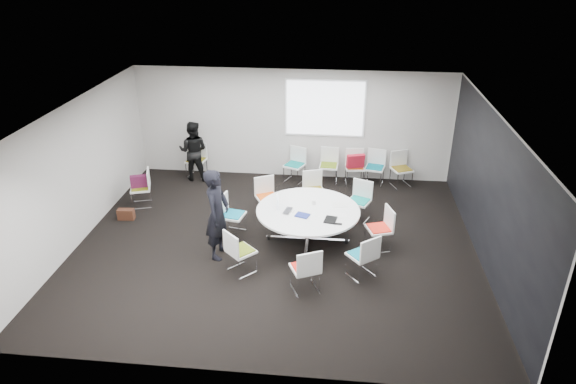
# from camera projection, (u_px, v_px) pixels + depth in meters

# --- Properties ---
(room_shell) EXTENTS (8.08, 7.08, 2.88)m
(room_shell) POSITION_uv_depth(u_px,v_px,m) (280.00, 182.00, 9.84)
(room_shell) COLOR black
(room_shell) RESTS_ON ground
(conference_table) EXTENTS (2.08, 2.08, 0.73)m
(conference_table) POSITION_uv_depth(u_px,v_px,m) (308.00, 219.00, 10.34)
(conference_table) COLOR silver
(conference_table) RESTS_ON ground
(projection_screen) EXTENTS (1.90, 0.03, 1.35)m
(projection_screen) POSITION_uv_depth(u_px,v_px,m) (325.00, 109.00, 12.67)
(projection_screen) COLOR white
(projection_screen) RESTS_ON room_shell
(chair_ring_a) EXTENTS (0.57, 0.58, 0.88)m
(chair_ring_a) POSITION_uv_depth(u_px,v_px,m) (379.00, 236.00, 10.20)
(chair_ring_a) COLOR silver
(chair_ring_a) RESTS_ON ground
(chair_ring_b) EXTENTS (0.60, 0.59, 0.88)m
(chair_ring_b) POSITION_uv_depth(u_px,v_px,m) (358.00, 208.00, 11.28)
(chair_ring_b) COLOR silver
(chair_ring_b) RESTS_ON ground
(chair_ring_c) EXTENTS (0.58, 0.57, 0.88)m
(chair_ring_c) POSITION_uv_depth(u_px,v_px,m) (314.00, 198.00, 11.75)
(chair_ring_c) COLOR silver
(chair_ring_c) RESTS_ON ground
(chair_ring_d) EXTENTS (0.61, 0.61, 0.88)m
(chair_ring_d) POSITION_uv_depth(u_px,v_px,m) (267.00, 204.00, 11.46)
(chair_ring_d) COLOR silver
(chair_ring_d) RESTS_ON ground
(chair_ring_e) EXTENTS (0.53, 0.54, 0.88)m
(chair_ring_e) POSITION_uv_depth(u_px,v_px,m) (233.00, 222.00, 10.71)
(chair_ring_e) COLOR silver
(chair_ring_e) RESTS_ON ground
(chair_ring_f) EXTENTS (0.64, 0.64, 0.88)m
(chair_ring_f) POSITION_uv_depth(u_px,v_px,m) (241.00, 259.00, 9.47)
(chair_ring_f) COLOR silver
(chair_ring_f) RESTS_ON ground
(chair_ring_g) EXTENTS (0.61, 0.60, 0.88)m
(chair_ring_g) POSITION_uv_depth(u_px,v_px,m) (305.00, 277.00, 8.96)
(chair_ring_g) COLOR silver
(chair_ring_g) RESTS_ON ground
(chair_ring_h) EXTENTS (0.64, 0.64, 0.88)m
(chair_ring_h) POSITION_uv_depth(u_px,v_px,m) (362.00, 263.00, 9.34)
(chair_ring_h) COLOR silver
(chair_ring_h) RESTS_ON ground
(chair_back_a) EXTENTS (0.60, 0.59, 0.88)m
(chair_back_a) POSITION_uv_depth(u_px,v_px,m) (295.00, 171.00, 13.12)
(chair_back_a) COLOR silver
(chair_back_a) RESTS_ON ground
(chair_back_b) EXTENTS (0.48, 0.47, 0.88)m
(chair_back_b) POSITION_uv_depth(u_px,v_px,m) (329.00, 172.00, 13.08)
(chair_back_b) COLOR silver
(chair_back_b) RESTS_ON ground
(chair_back_c) EXTENTS (0.50, 0.49, 0.88)m
(chair_back_c) POSITION_uv_depth(u_px,v_px,m) (354.00, 173.00, 13.01)
(chair_back_c) COLOR silver
(chair_back_c) RESTS_ON ground
(chair_back_d) EXTENTS (0.55, 0.54, 0.88)m
(chair_back_d) POSITION_uv_depth(u_px,v_px,m) (374.00, 174.00, 12.96)
(chair_back_d) COLOR silver
(chair_back_d) RESTS_ON ground
(chair_back_e) EXTENTS (0.60, 0.59, 0.88)m
(chair_back_e) POSITION_uv_depth(u_px,v_px,m) (401.00, 175.00, 12.88)
(chair_back_e) COLOR silver
(chair_back_e) RESTS_ON ground
(chair_spare_left) EXTENTS (0.57, 0.58, 0.88)m
(chair_spare_left) POSITION_uv_depth(u_px,v_px,m) (142.00, 195.00, 11.89)
(chair_spare_left) COLOR silver
(chair_spare_left) RESTS_ON ground
(chair_person_back) EXTENTS (0.54, 0.53, 0.88)m
(chair_person_back) POSITION_uv_depth(u_px,v_px,m) (197.00, 166.00, 13.40)
(chair_person_back) COLOR silver
(chair_person_back) RESTS_ON ground
(person_main) EXTENTS (0.52, 0.71, 1.81)m
(person_main) POSITION_uv_depth(u_px,v_px,m) (217.00, 214.00, 9.71)
(person_main) COLOR black
(person_main) RESTS_ON ground
(person_back) EXTENTS (0.76, 0.59, 1.55)m
(person_back) POSITION_uv_depth(u_px,v_px,m) (193.00, 151.00, 13.04)
(person_back) COLOR black
(person_back) RESTS_ON ground
(laptop) EXTENTS (0.26, 0.34, 0.02)m
(laptop) POSITION_uv_depth(u_px,v_px,m) (290.00, 211.00, 10.17)
(laptop) COLOR #333338
(laptop) RESTS_ON conference_table
(laptop_lid) EXTENTS (0.06, 0.30, 0.22)m
(laptop_lid) POSITION_uv_depth(u_px,v_px,m) (278.00, 202.00, 10.27)
(laptop_lid) COLOR silver
(laptop_lid) RESTS_ON conference_table
(notebook_black) EXTENTS (0.27, 0.33, 0.02)m
(notebook_black) POSITION_uv_depth(u_px,v_px,m) (330.00, 220.00, 9.85)
(notebook_black) COLOR black
(notebook_black) RESTS_ON conference_table
(tablet_folio) EXTENTS (0.31, 0.27, 0.03)m
(tablet_folio) POSITION_uv_depth(u_px,v_px,m) (302.00, 215.00, 10.01)
(tablet_folio) COLOR navy
(tablet_folio) RESTS_ON conference_table
(papers_right) EXTENTS (0.33, 0.25, 0.00)m
(papers_right) POSITION_uv_depth(u_px,v_px,m) (340.00, 205.00, 10.43)
(papers_right) COLOR silver
(papers_right) RESTS_ON conference_table
(papers_front) EXTENTS (0.31, 0.22, 0.00)m
(papers_front) POSITION_uv_depth(u_px,v_px,m) (339.00, 215.00, 10.04)
(papers_front) COLOR white
(papers_front) RESTS_ON conference_table
(cup) EXTENTS (0.08, 0.08, 0.09)m
(cup) POSITION_uv_depth(u_px,v_px,m) (314.00, 202.00, 10.44)
(cup) COLOR white
(cup) RESTS_ON conference_table
(phone) EXTENTS (0.14, 0.07, 0.01)m
(phone) POSITION_uv_depth(u_px,v_px,m) (338.00, 224.00, 9.72)
(phone) COLOR black
(phone) RESTS_ON conference_table
(maroon_bag) EXTENTS (0.42, 0.27, 0.28)m
(maroon_bag) POSITION_uv_depth(u_px,v_px,m) (139.00, 181.00, 11.74)
(maroon_bag) COLOR #511534
(maroon_bag) RESTS_ON chair_spare_left
(brown_bag) EXTENTS (0.37, 0.19, 0.24)m
(brown_bag) POSITION_uv_depth(u_px,v_px,m) (126.00, 214.00, 11.36)
(brown_bag) COLOR #3F2014
(brown_bag) RESTS_ON ground
(red_jacket) EXTENTS (0.47, 0.28, 0.36)m
(red_jacket) POSITION_uv_depth(u_px,v_px,m) (356.00, 161.00, 12.62)
(red_jacket) COLOR #B01528
(red_jacket) RESTS_ON chair_back_c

